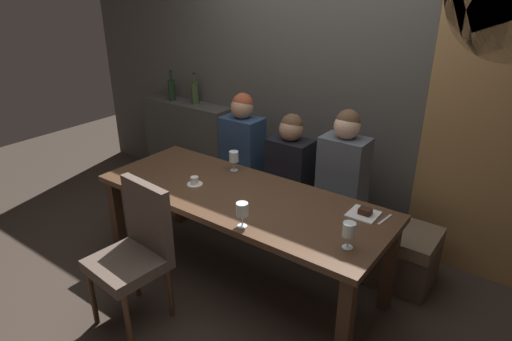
# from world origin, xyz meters

# --- Properties ---
(ground) EXTENTS (9.00, 9.00, 0.00)m
(ground) POSITION_xyz_m (0.00, 0.00, 0.00)
(ground) COLOR #382D26
(back_wall_tiled) EXTENTS (6.00, 0.12, 3.00)m
(back_wall_tiled) POSITION_xyz_m (0.00, 1.22, 1.50)
(back_wall_tiled) COLOR #4C4944
(back_wall_tiled) RESTS_ON ground
(arched_door) EXTENTS (0.90, 0.05, 2.55)m
(arched_door) POSITION_xyz_m (1.35, 1.15, 1.36)
(arched_door) COLOR olive
(arched_door) RESTS_ON ground
(back_counter) EXTENTS (1.10, 0.28, 0.95)m
(back_counter) POSITION_xyz_m (-1.55, 1.04, 0.47)
(back_counter) COLOR #413E3A
(back_counter) RESTS_ON ground
(dining_table) EXTENTS (2.20, 0.84, 0.74)m
(dining_table) POSITION_xyz_m (0.00, 0.00, 0.65)
(dining_table) COLOR #412B1C
(dining_table) RESTS_ON ground
(banquette_bench) EXTENTS (2.50, 0.44, 0.45)m
(banquette_bench) POSITION_xyz_m (0.00, 0.70, 0.23)
(banquette_bench) COLOR #4A3C2E
(banquette_bench) RESTS_ON ground
(chair_near_side) EXTENTS (0.48, 0.48, 0.98)m
(chair_near_side) POSITION_xyz_m (-0.31, -0.72, 0.56)
(chair_near_side) COLOR #4C3321
(chair_near_side) RESTS_ON ground
(diner_redhead) EXTENTS (0.36, 0.24, 0.82)m
(diner_redhead) POSITION_xyz_m (-0.53, 0.70, 0.84)
(diner_redhead) COLOR navy
(diner_redhead) RESTS_ON banquette_bench
(diner_bearded) EXTENTS (0.36, 0.24, 0.72)m
(diner_bearded) POSITION_xyz_m (-0.01, 0.69, 0.79)
(diner_bearded) COLOR black
(diner_bearded) RESTS_ON banquette_bench
(diner_far_end) EXTENTS (0.36, 0.24, 0.83)m
(diner_far_end) POSITION_xyz_m (0.46, 0.71, 0.85)
(diner_far_end) COLOR #4C515B
(diner_far_end) RESTS_ON banquette_bench
(wine_bottle_dark_red) EXTENTS (0.08, 0.08, 0.33)m
(wine_bottle_dark_red) POSITION_xyz_m (-1.73, 1.01, 1.07)
(wine_bottle_dark_red) COLOR black
(wine_bottle_dark_red) RESTS_ON back_counter
(wine_bottle_pale_label) EXTENTS (0.08, 0.08, 0.33)m
(wine_bottle_pale_label) POSITION_xyz_m (-1.43, 1.06, 1.07)
(wine_bottle_pale_label) COLOR #384728
(wine_bottle_pale_label) RESTS_ON back_counter
(wine_glass_near_right) EXTENTS (0.08, 0.08, 0.16)m
(wine_glass_near_right) POSITION_xyz_m (-0.30, 0.30, 0.86)
(wine_glass_near_right) COLOR silver
(wine_glass_near_right) RESTS_ON dining_table
(wine_glass_far_left) EXTENTS (0.08, 0.08, 0.16)m
(wine_glass_far_left) POSITION_xyz_m (0.92, -0.17, 0.85)
(wine_glass_far_left) COLOR silver
(wine_glass_far_left) RESTS_ON dining_table
(wine_glass_end_right) EXTENTS (0.08, 0.08, 0.16)m
(wine_glass_end_right) POSITION_xyz_m (0.29, -0.34, 0.85)
(wine_glass_end_right) COLOR silver
(wine_glass_end_right) RESTS_ON dining_table
(espresso_cup) EXTENTS (0.12, 0.12, 0.06)m
(espresso_cup) POSITION_xyz_m (-0.38, -0.08, 0.77)
(espresso_cup) COLOR white
(espresso_cup) RESTS_ON dining_table
(dessert_plate) EXTENTS (0.19, 0.19, 0.05)m
(dessert_plate) POSITION_xyz_m (0.85, 0.24, 0.75)
(dessert_plate) COLOR white
(dessert_plate) RESTS_ON dining_table
(fork_on_table) EXTENTS (0.04, 0.17, 0.01)m
(fork_on_table) POSITION_xyz_m (0.98, 0.26, 0.74)
(fork_on_table) COLOR silver
(fork_on_table) RESTS_ON dining_table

